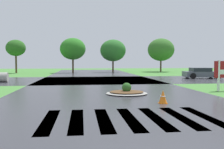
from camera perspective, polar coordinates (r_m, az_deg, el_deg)
name	(u,v)px	position (r m, az deg, el deg)	size (l,w,h in m)	color
asphalt_roadway	(109,94)	(14.86, -0.61, -4.47)	(11.88, 80.00, 0.01)	#35353A
asphalt_cross_road	(98,80)	(25.77, -3.30, -1.24)	(90.00, 10.69, 0.01)	#35353A
crosswalk_stripes	(130,119)	(8.68, 4.07, -10.00)	(5.85, 3.53, 0.01)	white
median_island	(127,92)	(14.81, 3.36, -3.99)	(2.44, 2.26, 0.68)	#9E9B93
car_dark_suv	(202,73)	(29.95, 19.82, 0.29)	(4.24, 2.48, 1.19)	#4C545B
traffic_cone	(163,97)	(11.82, 11.55, -5.07)	(0.40, 0.40, 0.62)	orange
background_treeline	(99,50)	(42.90, -3.03, 5.65)	(35.54, 7.02, 6.00)	#4C3823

